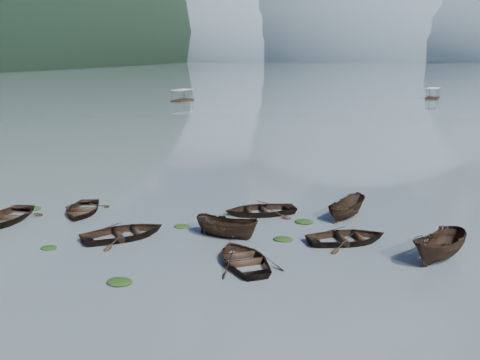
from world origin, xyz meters
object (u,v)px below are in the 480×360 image
(rowboat_3, at_px, (244,264))
(pontoon_left, at_px, (183,101))
(rowboat_0, at_px, (5,222))
(pontoon_centre, at_px, (432,99))

(rowboat_3, bearing_deg, pontoon_left, -100.66)
(rowboat_0, relative_size, pontoon_left, 0.76)
(rowboat_3, height_order, pontoon_left, pontoon_left)
(pontoon_left, bearing_deg, rowboat_0, -69.70)
(rowboat_3, height_order, pontoon_centre, pontoon_centre)
(rowboat_3, relative_size, pontoon_left, 0.72)
(rowboat_3, relative_size, pontoon_centre, 0.73)
(rowboat_0, distance_m, pontoon_centre, 115.30)
(pontoon_left, distance_m, pontoon_centre, 60.19)
(rowboat_0, bearing_deg, pontoon_left, 97.32)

